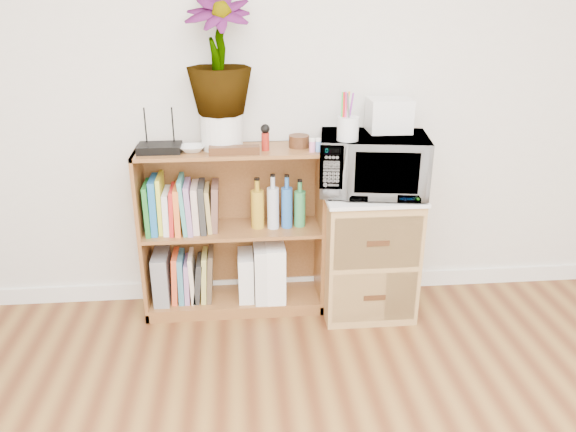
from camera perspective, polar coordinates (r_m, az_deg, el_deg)
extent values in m
cube|color=white|center=(3.47, 0.47, -6.93)|extent=(4.00, 0.02, 0.10)
cube|color=brown|center=(3.14, -5.62, -1.61)|extent=(1.00, 0.30, 0.95)
cube|color=#9E7542|center=(3.20, 8.02, -3.71)|extent=(0.50, 0.45, 0.70)
imported|color=silver|center=(3.01, 8.58, 5.24)|extent=(0.61, 0.46, 0.31)
cylinder|color=silver|center=(2.84, 6.09, 8.83)|extent=(0.11, 0.11, 0.12)
cube|color=white|center=(3.05, 10.23, 10.05)|extent=(0.22, 0.18, 0.17)
cube|color=black|center=(2.99, -12.90, 6.75)|extent=(0.22, 0.15, 0.04)
imported|color=silver|center=(2.96, -9.69, 6.77)|extent=(0.13, 0.13, 0.03)
cylinder|color=silver|center=(2.98, -6.74, 8.54)|extent=(0.22, 0.22, 0.18)
imported|color=#366D2B|center=(2.92, -7.09, 15.91)|extent=(0.33, 0.33, 0.59)
cube|color=#3D1E10|center=(2.88, -5.48, 6.67)|extent=(0.26, 0.06, 0.04)
cylinder|color=maroon|center=(2.94, -2.31, 7.55)|extent=(0.04, 0.04, 0.09)
cylinder|color=#39210F|center=(3.00, 1.12, 7.61)|extent=(0.11, 0.11, 0.06)
cube|color=pink|center=(2.92, 3.11, 7.04)|extent=(0.10, 0.04, 0.05)
cube|color=gray|center=(3.29, -12.67, -6.02)|extent=(0.09, 0.23, 0.29)
cube|color=white|center=(3.25, -4.30, -6.01)|extent=(0.09, 0.22, 0.27)
cube|color=white|center=(3.24, -2.53, -5.49)|extent=(0.10, 0.26, 0.33)
cube|color=white|center=(3.24, -1.33, -5.41)|extent=(0.11, 0.27, 0.33)
cube|color=#1F772B|center=(3.12, -13.97, 0.89)|extent=(0.03, 0.20, 0.28)
cube|color=#1D67AF|center=(3.11, -13.37, 1.13)|extent=(0.04, 0.20, 0.30)
cube|color=#EDF038|center=(3.11, -12.79, 1.21)|extent=(0.02, 0.20, 0.31)
cube|color=white|center=(3.11, -12.17, 0.54)|extent=(0.04, 0.20, 0.23)
cube|color=red|center=(3.11, -11.61, 0.73)|extent=(0.03, 0.20, 0.25)
cube|color=orange|center=(3.10, -11.07, 0.84)|extent=(0.03, 0.20, 0.26)
cube|color=teal|center=(3.09, -10.54, 1.25)|extent=(0.04, 0.20, 0.31)
cube|color=#976FA6|center=(3.09, -9.98, 1.03)|extent=(0.04, 0.20, 0.28)
cube|color=beige|center=(3.09, -9.33, 0.88)|extent=(0.04, 0.20, 0.26)
cube|color=#2B2B2B|center=(3.09, -8.65, 0.98)|extent=(0.04, 0.20, 0.27)
cube|color=tan|center=(3.09, -8.06, 0.76)|extent=(0.03, 0.20, 0.24)
cube|color=brown|center=(3.09, -7.45, 0.92)|extent=(0.05, 0.20, 0.26)
cylinder|color=#BA9023|center=(3.08, -3.13, 1.25)|extent=(0.07, 0.07, 0.28)
cylinder|color=silver|center=(3.08, -1.56, 1.50)|extent=(0.06, 0.06, 0.30)
cylinder|color=blue|center=(3.09, -0.14, 1.50)|extent=(0.06, 0.06, 0.29)
cylinder|color=#338E4F|center=(3.10, 1.20, 1.25)|extent=(0.06, 0.06, 0.26)
cube|color=#E45028|center=(3.28, -11.34, -6.02)|extent=(0.04, 0.19, 0.28)
cube|color=teal|center=(3.28, -10.74, -6.07)|extent=(0.03, 0.19, 0.28)
cube|color=#9E70A8|center=(3.28, -10.15, -6.31)|extent=(0.03, 0.19, 0.24)
cube|color=beige|center=(3.27, -9.67, -6.01)|extent=(0.03, 0.19, 0.28)
cube|color=#282828|center=(3.28, -9.08, -6.28)|extent=(0.06, 0.19, 0.25)
cube|color=tan|center=(3.26, -8.47, -5.98)|extent=(0.04, 0.19, 0.28)
cube|color=#4E3F2C|center=(3.26, -7.91, -5.88)|extent=(0.05, 0.19, 0.29)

